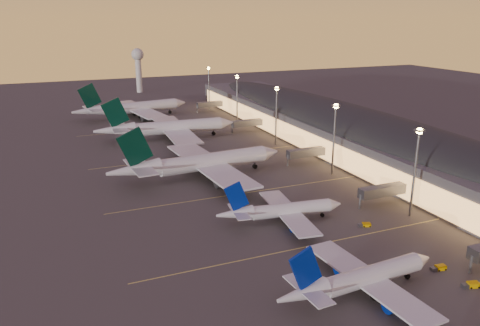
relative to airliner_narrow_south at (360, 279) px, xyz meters
name	(u,v)px	position (x,y,z in m)	size (l,w,h in m)	color
ground	(300,238)	(1.81, 27.25, -3.60)	(700.00, 700.00, 0.00)	#3C3A37
airliner_narrow_south	(360,279)	(0.00, 0.00, 0.00)	(38.97, 34.86, 13.92)	silver
airliner_narrow_north	(281,211)	(1.68, 37.96, -0.23)	(36.55, 32.89, 13.05)	silver
airliner_wide_near	(199,163)	(-7.37, 82.62, 1.72)	(64.56, 58.95, 20.65)	silver
airliner_wide_mid	(167,128)	(-4.40, 140.43, 1.78)	(65.22, 59.38, 20.88)	silver
airliner_wide_far	(132,108)	(-10.30, 195.66, 1.84)	(65.87, 60.72, 21.12)	silver
terminal_building	(342,126)	(63.65, 99.71, 5.18)	(56.35, 255.00, 17.46)	#4E4E53
light_masts	(299,114)	(37.81, 92.25, 13.96)	(2.20, 217.20, 25.90)	slate
radar_tower	(138,63)	(11.81, 287.25, 18.27)	(9.00, 9.00, 32.50)	silver
lane_markings	(240,188)	(1.81, 67.25, -3.59)	(90.00, 180.36, 0.00)	#D8C659
baggage_tug_a	(471,285)	(23.58, -6.97, -3.10)	(3.93, 2.34, 1.10)	#DFA900
baggage_tug_b	(439,268)	(22.64, 1.07, -3.11)	(3.71, 1.89, 1.06)	#DFA900
baggage_tug_c	(365,225)	(21.53, 26.42, -3.15)	(3.56, 2.38, 0.99)	#DFA900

